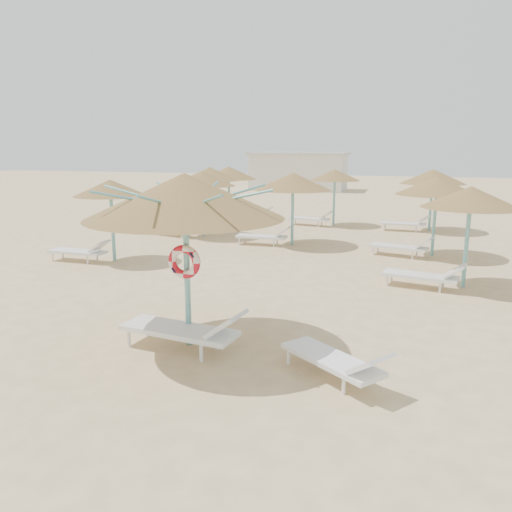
# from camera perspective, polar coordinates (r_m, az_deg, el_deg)

# --- Properties ---
(ground) EXTENTS (120.00, 120.00, 0.00)m
(ground) POSITION_cam_1_polar(r_m,az_deg,el_deg) (9.68, -5.01, -9.71)
(ground) COLOR #DDBB87
(ground) RESTS_ON ground
(main_palapa) EXTENTS (3.55, 3.55, 3.19)m
(main_palapa) POSITION_cam_1_polar(r_m,az_deg,el_deg) (8.94, -8.15, 6.75)
(main_palapa) COLOR #65ADB0
(main_palapa) RESTS_ON ground
(lounger_main_a) EXTENTS (2.41, 0.99, 0.85)m
(lounger_main_a) POSITION_cam_1_polar(r_m,az_deg,el_deg) (9.18, -7.95, -8.32)
(lounger_main_a) COLOR white
(lounger_main_a) RESTS_ON ground
(lounger_main_b) EXTENTS (1.92, 1.66, 0.72)m
(lounger_main_b) POSITION_cam_1_polar(r_m,az_deg,el_deg) (8.12, 9.23, -11.66)
(lounger_main_b) COLOR white
(lounger_main_b) RESTS_ON ground
(palapa_field) EXTENTS (19.74, 12.52, 2.72)m
(palapa_field) POSITION_cam_1_polar(r_m,az_deg,el_deg) (19.38, 10.03, 8.23)
(palapa_field) COLOR #65ADB0
(palapa_field) RESTS_ON ground
(service_hut) EXTENTS (8.40, 4.40, 3.25)m
(service_hut) POSITION_cam_1_polar(r_m,az_deg,el_deg) (44.36, 4.90, 9.66)
(service_hut) COLOR silver
(service_hut) RESTS_ON ground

